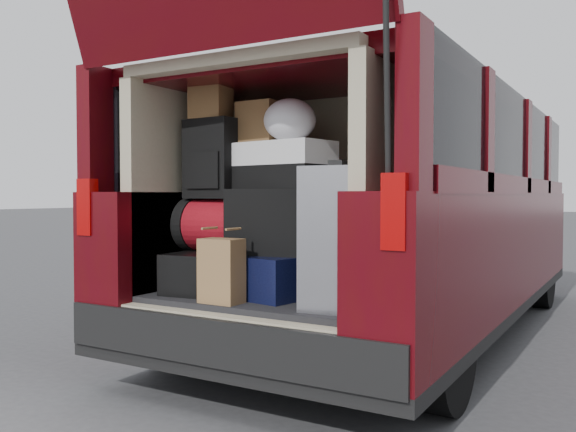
% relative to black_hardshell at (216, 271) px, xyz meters
% --- Properties ---
extents(ground, '(80.00, 80.00, 0.00)m').
position_rel_black_hardshell_xyz_m(ground, '(0.35, -0.12, -0.66)').
color(ground, '#3A3A3C').
rests_on(ground, ground).
extents(minivan, '(1.90, 5.35, 2.77)m').
position_rel_black_hardshell_xyz_m(minivan, '(0.35, 1.73, 0.25)').
color(minivan, black).
rests_on(minivan, ground).
extents(load_floor, '(1.24, 1.05, 0.55)m').
position_rel_black_hardshell_xyz_m(load_floor, '(0.35, 0.15, -0.38)').
color(load_floor, black).
rests_on(load_floor, ground).
extents(black_hardshell, '(0.46, 0.59, 0.22)m').
position_rel_black_hardshell_xyz_m(black_hardshell, '(0.00, 0.00, 0.00)').
color(black_hardshell, black).
rests_on(black_hardshell, load_floor).
extents(navy_hardshell, '(0.50, 0.58, 0.22)m').
position_rel_black_hardshell_xyz_m(navy_hardshell, '(0.38, 0.05, 0.00)').
color(navy_hardshell, black).
rests_on(navy_hardshell, load_floor).
extents(silver_roller, '(0.32, 0.47, 0.67)m').
position_rel_black_hardshell_xyz_m(silver_roller, '(0.80, -0.08, 0.22)').
color(silver_roller, white).
rests_on(silver_roller, load_floor).
extents(kraft_bag, '(0.21, 0.13, 0.32)m').
position_rel_black_hardshell_xyz_m(kraft_bag, '(0.25, -0.29, 0.05)').
color(kraft_bag, olive).
rests_on(kraft_bag, load_floor).
extents(red_duffel, '(0.46, 0.31, 0.30)m').
position_rel_black_hardshell_xyz_m(red_duffel, '(0.00, 0.04, 0.26)').
color(red_duffel, maroon).
rests_on(red_duffel, black_hardshell).
extents(black_soft_case, '(0.52, 0.36, 0.34)m').
position_rel_black_hardshell_xyz_m(black_soft_case, '(0.37, 0.03, 0.28)').
color(black_soft_case, black).
rests_on(black_soft_case, navy_hardshell).
extents(backpack, '(0.32, 0.21, 0.44)m').
position_rel_black_hardshell_xyz_m(backpack, '(-0.04, 0.03, 0.63)').
color(backpack, black).
rests_on(backpack, red_duffel).
extents(twotone_duffel, '(0.60, 0.38, 0.25)m').
position_rel_black_hardshell_xyz_m(twotone_duffel, '(0.36, 0.09, 0.58)').
color(twotone_duffel, white).
rests_on(twotone_duffel, black_soft_case).
extents(grocery_sack_lower, '(0.22, 0.18, 0.18)m').
position_rel_black_hardshell_xyz_m(grocery_sack_lower, '(-0.05, 0.02, 0.94)').
color(grocery_sack_lower, brown).
rests_on(grocery_sack_lower, backpack).
extents(grocery_sack_upper, '(0.24, 0.20, 0.23)m').
position_rel_black_hardshell_xyz_m(grocery_sack_upper, '(0.21, 0.14, 0.82)').
color(grocery_sack_upper, brown).
rests_on(grocery_sack_upper, twotone_duffel).
extents(plastic_bag_center, '(0.29, 0.27, 0.23)m').
position_rel_black_hardshell_xyz_m(plastic_bag_center, '(0.43, 0.08, 0.82)').
color(plastic_bag_center, white).
rests_on(plastic_bag_center, twotone_duffel).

